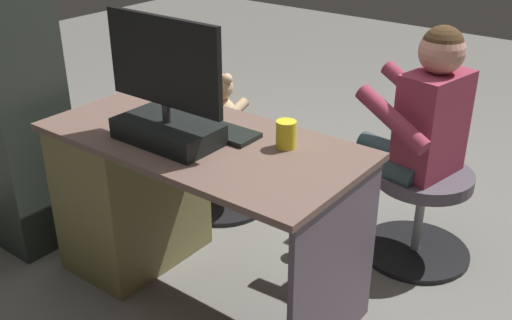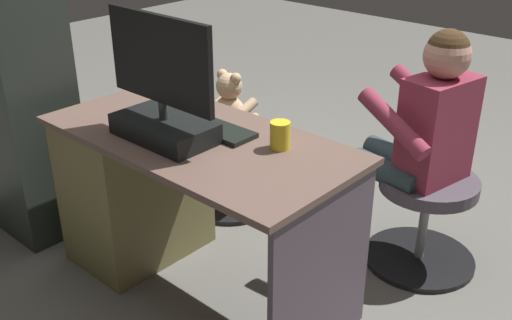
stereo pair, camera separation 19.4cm
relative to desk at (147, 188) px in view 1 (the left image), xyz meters
The scene contains 12 objects.
ground_plane 0.62m from the desk, 137.25° to the right, with size 10.00×10.00×0.00m, color slate.
desk is the anchor object (origin of this frame).
monitor 0.58m from the desk, 159.26° to the left, with size 0.56×0.23×0.49m.
keyboard 0.50m from the desk, 166.29° to the right, with size 0.42×0.14×0.02m, color black.
computer_mouse 0.37m from the desk, 94.41° to the right, with size 0.06×0.10×0.04m, color #282D29.
cup 0.79m from the desk, 168.94° to the right, with size 0.08×0.08×0.11m, color yellow.
tv_remote 0.36m from the desk, 103.04° to the left, with size 0.04×0.15×0.02m, color black.
office_chair_teddy 0.65m from the desk, 81.73° to the right, with size 0.52×0.52×0.45m.
teddy_bear 0.68m from the desk, 81.88° to the right, with size 0.23×0.23×0.33m.
visitor_chair 1.29m from the desk, 139.51° to the right, with size 0.53×0.53×0.45m.
person 1.25m from the desk, 137.61° to the right, with size 0.55×0.53×1.13m.
equipment_rack 0.76m from the desk, 17.03° to the left, with size 0.44×0.36×1.35m, color #272E2A.
Camera 1 is at (-1.52, 1.94, 1.72)m, focal length 42.27 mm.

